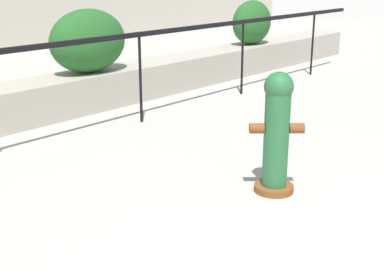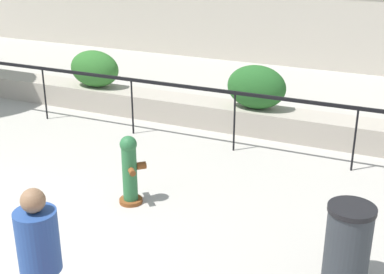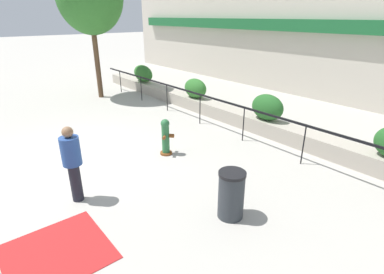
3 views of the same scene
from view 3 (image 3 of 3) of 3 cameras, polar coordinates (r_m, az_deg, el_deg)
name	(u,v)px [view 3 (image 3 of 3)]	position (r m, az deg, el deg)	size (l,w,h in m)	color
ground_plane	(69,160)	(9.20, -22.38, -4.10)	(120.00, 120.00, 0.00)	#B2ADA3
building_facade	(315,11)	(16.26, 22.43, 21.28)	(30.00, 1.36, 8.00)	beige
planter_wall_low	(221,112)	(12.01, 5.51, 4.82)	(18.00, 0.70, 0.50)	#ADA393
fence_railing_segment	(200,97)	(11.07, 1.55, 7.56)	(15.00, 0.05, 1.15)	black
hedge_bush_0	(143,73)	(16.46, -9.31, 11.85)	(1.60, 0.60, 0.87)	#2D6B28
hedge_bush_1	(195,88)	(12.97, 0.64, 9.26)	(1.18, 0.70, 0.82)	#2D6B28
hedge_bush_2	(267,107)	(10.44, 14.16, 5.52)	(1.19, 0.70, 0.88)	#235B23
fire_hydrant	(166,137)	(8.70, -5.03, 0.08)	(0.50, 0.50, 1.08)	brown
pedestrian	(72,160)	(6.81, -21.88, -4.04)	(0.53, 0.53, 1.73)	black
tactile_warning_pad	(57,252)	(6.03, -24.29, -19.38)	(1.66, 1.66, 0.01)	#B22323
trash_bin	(231,195)	(6.11, 7.47, -10.81)	(0.55, 0.55, 1.01)	#2D3338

